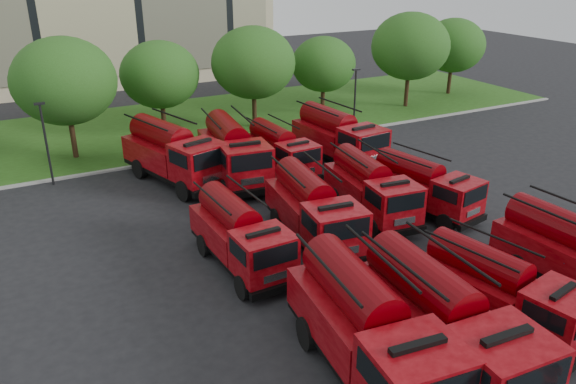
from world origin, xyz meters
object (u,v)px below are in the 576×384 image
fire_truck_0 (368,329)px  fire_truck_9 (233,152)px  fire_truck_10 (280,150)px  firefighter_5 (444,203)px  fire_truck_1 (443,323)px  fire_truck_6 (371,188)px  firefighter_4 (347,336)px  fire_truck_2 (500,291)px  fire_truck_7 (423,186)px  fire_truck_8 (173,153)px  fire_truck_4 (240,235)px  fire_truck_5 (313,210)px  firefighter_3 (562,297)px  fire_truck_11 (338,137)px

fire_truck_0 → fire_truck_9: size_ratio=0.99×
fire_truck_10 → firefighter_5: (5.97, -8.68, -1.49)m
fire_truck_1 → fire_truck_6: (5.00, 10.99, -0.22)m
firefighter_4 → fire_truck_2: bearing=-166.6°
fire_truck_2 → fire_truck_9: size_ratio=0.83×
fire_truck_2 → fire_truck_10: fire_truck_2 is taller
fire_truck_7 → fire_truck_8: bearing=124.0°
fire_truck_1 → fire_truck_9: bearing=91.7°
fire_truck_6 → fire_truck_9: 9.33m
fire_truck_9 → fire_truck_1: bearing=-84.7°
fire_truck_4 → fire_truck_10: size_ratio=1.03×
fire_truck_1 → fire_truck_9: fire_truck_9 is taller
fire_truck_9 → fire_truck_4: bearing=-104.1°
fire_truck_2 → firefighter_5: size_ratio=4.50×
fire_truck_4 → fire_truck_5: (4.06, 0.55, 0.13)m
fire_truck_8 → firefighter_4: 17.91m
fire_truck_4 → fire_truck_8: fire_truck_8 is taller
fire_truck_2 → fire_truck_4: bearing=117.5°
fire_truck_0 → firefighter_4: bearing=79.6°
fire_truck_0 → fire_truck_9: 18.61m
fire_truck_1 → fire_truck_7: 12.74m
fire_truck_1 → fire_truck_2: fire_truck_1 is taller
fire_truck_1 → fire_truck_4: fire_truck_1 is taller
fire_truck_10 → firefighter_5: size_ratio=4.33×
fire_truck_1 → firefighter_5: 14.26m
fire_truck_1 → fire_truck_8: bearing=101.1°
fire_truck_2 → firefighter_5: (6.13, 9.50, -1.50)m
fire_truck_7 → fire_truck_6: bearing=150.7°
fire_truck_10 → firefighter_4: bearing=-111.7°
fire_truck_1 → firefighter_3: size_ratio=4.14×
fire_truck_5 → fire_truck_7: size_ratio=1.11×
fire_truck_5 → firefighter_3: bearing=-47.6°
fire_truck_9 → firefighter_5: fire_truck_9 is taller
fire_truck_7 → firefighter_4: (-9.60, -7.22, -1.48)m
fire_truck_0 → fire_truck_5: fire_truck_0 is taller
fire_truck_5 → fire_truck_6: bearing=21.2°
fire_truck_2 → fire_truck_7: fire_truck_2 is taller
fire_truck_5 → fire_truck_9: (-0.24, 9.30, 0.16)m
fire_truck_9 → fire_truck_11: fire_truck_9 is taller
fire_truck_7 → fire_truck_11: (0.29, 8.97, 0.27)m
fire_truck_8 → fire_truck_9: fire_truck_8 is taller
fire_truck_9 → firefighter_4: (-2.39, -16.39, -1.83)m
fire_truck_8 → firefighter_5: (12.42, -10.32, -1.83)m
fire_truck_2 → fire_truck_8: fire_truck_8 is taller
fire_truck_0 → fire_truck_8: (-0.34, 19.78, 0.02)m
fire_truck_4 → fire_truck_2: bearing=-53.8°
fire_truck_0 → fire_truck_6: size_ratio=1.14×
fire_truck_2 → firefighter_3: size_ratio=3.54×
fire_truck_2 → firefighter_3: 4.12m
fire_truck_7 → fire_truck_8: size_ratio=0.80×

